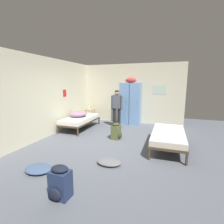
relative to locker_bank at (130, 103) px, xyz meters
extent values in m
plane|color=#565B66|center=(-0.03, -2.71, -0.97)|extent=(9.56, 9.56, 0.00)
cube|color=beige|center=(-0.03, 0.31, 0.38)|extent=(4.63, 0.06, 2.71)
cube|color=beige|center=(-2.31, -2.71, 0.38)|extent=(0.06, 5.97, 2.71)
cube|color=#B7CCBC|center=(1.22, 0.28, 0.58)|extent=(0.55, 0.01, 0.40)
cube|color=red|center=(-2.28, -1.66, 0.48)|extent=(0.01, 0.20, 0.28)
cube|color=#6B93C6|center=(-0.23, 0.00, -0.04)|extent=(0.44, 0.52, 1.85)
cylinder|color=black|center=(-0.11, -0.27, 0.08)|extent=(0.02, 0.03, 0.02)
cube|color=#6B93C6|center=(0.23, 0.00, -0.04)|extent=(0.44, 0.52, 1.85)
cylinder|color=black|center=(0.35, -0.27, 0.08)|extent=(0.02, 0.03, 0.02)
ellipsoid|color=red|center=(0.00, 0.00, 0.99)|extent=(0.48, 0.36, 0.22)
cylinder|color=#99704C|center=(-2.16, -0.23, -0.69)|extent=(0.03, 0.03, 0.55)
cylinder|color=#99704C|center=(-1.81, -0.23, -0.69)|extent=(0.03, 0.03, 0.55)
cylinder|color=#99704C|center=(-2.16, 0.04, -0.69)|extent=(0.03, 0.03, 0.55)
cylinder|color=#99704C|center=(-1.81, 0.04, -0.69)|extent=(0.03, 0.03, 0.55)
cube|color=#99704C|center=(-1.98, -0.10, -0.78)|extent=(0.38, 0.30, 0.02)
cube|color=#99704C|center=(-1.98, -0.10, -0.41)|extent=(0.38, 0.30, 0.02)
cylinder|color=#473828|center=(-2.15, -2.37, -0.83)|extent=(0.06, 0.06, 0.28)
cylinder|color=#473828|center=(-1.31, -2.37, -0.83)|extent=(0.06, 0.06, 0.28)
cylinder|color=#473828|center=(-2.15, -0.53, -0.83)|extent=(0.06, 0.06, 0.28)
cylinder|color=#473828|center=(-1.31, -0.53, -0.83)|extent=(0.06, 0.06, 0.28)
cube|color=#473828|center=(-1.73, -1.45, -0.66)|extent=(0.90, 1.90, 0.06)
cube|color=silver|center=(-1.73, -1.45, -0.56)|extent=(0.87, 1.84, 0.14)
cube|color=silver|center=(-1.73, -1.45, -0.48)|extent=(0.86, 1.82, 0.01)
cylinder|color=#473828|center=(2.10, -1.51, -0.83)|extent=(0.06, 0.06, 0.28)
cylinder|color=#473828|center=(1.26, -1.51, -0.83)|extent=(0.06, 0.06, 0.28)
cylinder|color=#473828|center=(2.10, -3.35, -0.83)|extent=(0.06, 0.06, 0.28)
cylinder|color=#473828|center=(1.26, -3.35, -0.83)|extent=(0.06, 0.06, 0.28)
cube|color=#473828|center=(1.68, -2.43, -0.66)|extent=(0.90, 1.90, 0.06)
cube|color=beige|center=(1.68, -2.43, -0.56)|extent=(0.87, 1.84, 0.14)
cube|color=silver|center=(1.68, -2.43, -0.48)|extent=(0.86, 1.82, 0.01)
ellipsoid|color=gray|center=(-1.83, -1.44, -0.36)|extent=(0.71, 0.68, 0.23)
cylinder|color=black|center=(-0.30, -0.72, -0.57)|extent=(0.12, 0.12, 0.81)
cylinder|color=black|center=(-0.52, -0.72, -0.57)|extent=(0.12, 0.12, 0.81)
cube|color=#474C56|center=(-0.41, -0.72, 0.11)|extent=(0.34, 0.20, 0.55)
cylinder|color=#474C56|center=(-0.20, -0.72, 0.07)|extent=(0.08, 0.08, 0.57)
cylinder|color=#474C56|center=(-0.62, -0.72, 0.07)|extent=(0.08, 0.08, 0.57)
sphere|color=tan|center=(-0.41, -0.72, 0.48)|extent=(0.20, 0.20, 0.20)
ellipsoid|color=black|center=(-0.41, -0.72, 0.53)|extent=(0.19, 0.19, 0.11)
cylinder|color=silver|center=(-2.06, -0.08, -0.30)|extent=(0.06, 0.06, 0.21)
cylinder|color=#2666B2|center=(-2.06, -0.08, -0.18)|extent=(0.04, 0.04, 0.03)
cylinder|color=beige|center=(-1.91, -0.14, -0.34)|extent=(0.06, 0.06, 0.12)
cylinder|color=black|center=(-1.91, -0.14, -0.27)|extent=(0.03, 0.03, 0.03)
cube|color=navy|center=(0.06, -5.18, -0.74)|extent=(0.33, 0.25, 0.46)
ellipsoid|color=black|center=(0.06, -5.33, -0.82)|extent=(0.24, 0.09, 0.20)
ellipsoid|color=black|center=(0.06, -5.18, -0.47)|extent=(0.30, 0.23, 0.10)
cube|color=black|center=(-0.02, -5.04, -0.72)|extent=(0.05, 0.03, 0.32)
cube|color=black|center=(0.15, -5.05, -0.72)|extent=(0.05, 0.03, 0.32)
cube|color=#566038|center=(0.03, -2.17, -0.74)|extent=(0.28, 0.35, 0.46)
ellipsoid|color=#383D23|center=(0.18, -2.19, -0.82)|extent=(0.11, 0.25, 0.20)
ellipsoid|color=#383D23|center=(0.03, -2.17, -0.47)|extent=(0.26, 0.32, 0.10)
cube|color=black|center=(-0.11, -2.23, -0.72)|extent=(0.03, 0.05, 0.32)
cube|color=black|center=(-0.09, -2.06, -0.72)|extent=(0.03, 0.05, 0.32)
ellipsoid|color=#42567A|center=(-0.89, -4.67, -0.91)|extent=(0.58, 0.46, 0.11)
ellipsoid|color=slate|center=(0.42, -3.89, -0.91)|extent=(0.57, 0.40, 0.11)
camera|label=1|loc=(1.65, -7.17, 0.88)|focal=26.26mm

